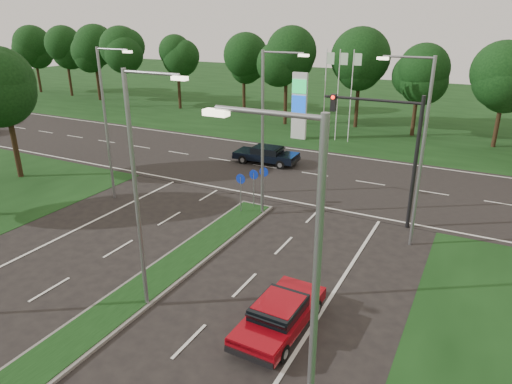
% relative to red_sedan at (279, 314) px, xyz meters
% --- Properties ---
extents(verge_far, '(160.00, 50.00, 0.02)m').
position_rel_red_sedan_xyz_m(verge_far, '(-6.00, 47.97, -0.65)').
color(verge_far, black).
rests_on(verge_far, ground).
extents(cross_road, '(160.00, 12.00, 0.02)m').
position_rel_red_sedan_xyz_m(cross_road, '(-6.00, 16.97, -0.65)').
color(cross_road, black).
rests_on(cross_road, ground).
extents(median_kerb, '(2.00, 26.00, 0.12)m').
position_rel_red_sedan_xyz_m(median_kerb, '(-6.00, -3.03, -0.59)').
color(median_kerb, slate).
rests_on(median_kerb, ground).
extents(streetlight_median_near, '(2.53, 0.22, 9.00)m').
position_rel_red_sedan_xyz_m(streetlight_median_near, '(-5.00, -1.03, 4.42)').
color(streetlight_median_near, gray).
rests_on(streetlight_median_near, ground).
extents(streetlight_median_far, '(2.53, 0.22, 9.00)m').
position_rel_red_sedan_xyz_m(streetlight_median_far, '(-5.00, 8.97, 4.42)').
color(streetlight_median_far, gray).
rests_on(streetlight_median_far, ground).
extents(streetlight_left_far, '(2.53, 0.22, 9.00)m').
position_rel_red_sedan_xyz_m(streetlight_left_far, '(-14.30, 6.97, 4.42)').
color(streetlight_left_far, gray).
rests_on(streetlight_left_far, ground).
extents(streetlight_right_far, '(2.53, 0.22, 9.00)m').
position_rel_red_sedan_xyz_m(streetlight_right_far, '(2.80, 8.97, 4.42)').
color(streetlight_right_far, gray).
rests_on(streetlight_right_far, ground).
extents(streetlight_right_near, '(2.53, 0.22, 9.00)m').
position_rel_red_sedan_xyz_m(streetlight_right_near, '(2.80, -5.03, 4.42)').
color(streetlight_right_near, gray).
rests_on(streetlight_right_near, ground).
extents(traffic_signal, '(5.10, 0.42, 7.00)m').
position_rel_red_sedan_xyz_m(traffic_signal, '(1.19, 10.97, 4.00)').
color(traffic_signal, black).
rests_on(traffic_signal, ground).
extents(median_signs, '(1.16, 1.76, 2.38)m').
position_rel_red_sedan_xyz_m(median_signs, '(-6.00, 9.37, 1.06)').
color(median_signs, gray).
rests_on(median_signs, ground).
extents(gas_pylon, '(5.80, 1.26, 8.00)m').
position_rel_red_sedan_xyz_m(gas_pylon, '(-9.79, 26.02, 2.54)').
color(gas_pylon, silver).
rests_on(gas_pylon, ground).
extents(treeline_far, '(6.00, 6.00, 9.90)m').
position_rel_red_sedan_xyz_m(treeline_far, '(-5.90, 32.90, 6.18)').
color(treeline_far, black).
rests_on(treeline_far, ground).
extents(red_sedan, '(1.96, 4.48, 1.22)m').
position_rel_red_sedan_xyz_m(red_sedan, '(0.00, 0.00, 0.00)').
color(red_sedan, maroon).
rests_on(red_sedan, ground).
extents(navy_sedan, '(4.90, 2.21, 1.32)m').
position_rel_red_sedan_xyz_m(navy_sedan, '(-9.26, 17.76, 0.06)').
color(navy_sedan, black).
rests_on(navy_sedan, ground).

